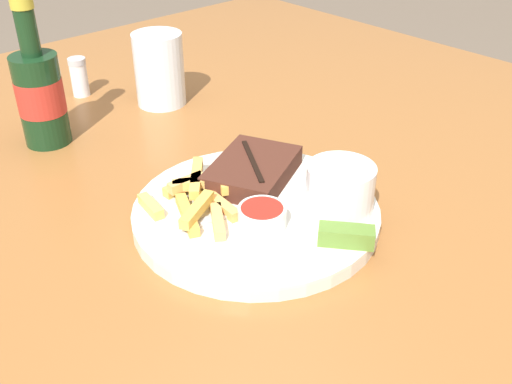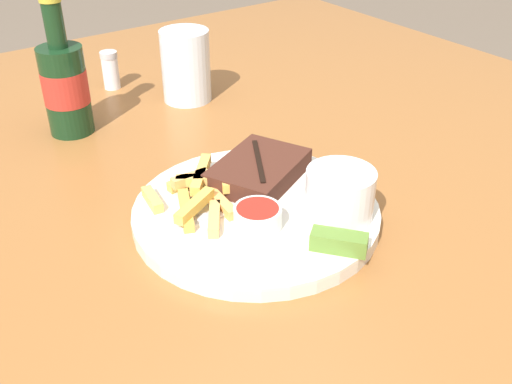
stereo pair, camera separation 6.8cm
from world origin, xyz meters
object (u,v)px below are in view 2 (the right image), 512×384
drinking_glass (186,66)px  beer_bottle (65,85)px  coleslaw_cup (340,192)px  salt_shaker (110,70)px  dinner_plate (256,213)px  dipping_sauce_cup (258,217)px  steak_portion (259,170)px  fork_utensil (194,220)px  pickle_spear (339,242)px

drinking_glass → beer_bottle: bearing=-178.9°
coleslaw_cup → salt_shaker: 0.55m
dinner_plate → coleslaw_cup: 0.10m
dinner_plate → dipping_sauce_cup: (-0.02, -0.03, 0.02)m
dipping_sauce_cup → beer_bottle: 0.39m
steak_portion → beer_bottle: size_ratio=0.72×
coleslaw_cup → salt_shaker: size_ratio=1.19×
dinner_plate → salt_shaker: 0.48m
fork_utensil → beer_bottle: bearing=105.2°
dinner_plate → beer_bottle: bearing=103.8°
fork_utensil → dinner_plate: bearing=0.0°
pickle_spear → salt_shaker: 0.59m
dipping_sauce_cup → salt_shaker: 0.51m
salt_shaker → beer_bottle: bearing=-134.2°
pickle_spear → drinking_glass: (0.09, 0.47, 0.03)m
beer_bottle → pickle_spear: bearing=-77.0°
steak_portion → beer_bottle: 0.33m
fork_utensil → salt_shaker: salt_shaker is taller
steak_portion → beer_bottle: beer_bottle is taller
steak_portion → dipping_sauce_cup: steak_portion is taller
dinner_plate → pickle_spear: pickle_spear is taller
fork_utensil → pickle_spear: bearing=-41.5°
dipping_sauce_cup → pickle_spear: (0.04, -0.08, -0.00)m
dinner_plate → salt_shaker: (0.03, 0.47, 0.02)m
dinner_plate → beer_bottle: size_ratio=1.37×
coleslaw_cup → drinking_glass: 0.43m
dipping_sauce_cup → salt_shaker: size_ratio=0.82×
steak_portion → drinking_glass: size_ratio=1.29×
beer_bottle → drinking_glass: size_ratio=1.79×
steak_portion → pickle_spear: (-0.02, -0.17, -0.00)m
steak_portion → drinking_glass: (0.08, 0.31, 0.03)m
dinner_plate → drinking_glass: drinking_glass is taller
dipping_sauce_cup → beer_bottle: (-0.06, 0.39, 0.04)m
pickle_spear → fork_utensil: 0.16m
steak_portion → dipping_sauce_cup: 0.10m
dinner_plate → fork_utensil: bearing=167.0°
fork_utensil → drinking_glass: (0.19, 0.34, 0.04)m
coleslaw_cup → salt_shaker: (-0.03, 0.54, -0.02)m
steak_portion → salt_shaker: size_ratio=2.31×
steak_portion → drinking_glass: bearing=76.0°
drinking_glass → salt_shaker: size_ratio=1.79×
fork_utensil → drinking_glass: size_ratio=1.14×
coleslaw_cup → dipping_sauce_cup: coleslaw_cup is taller
coleslaw_cup → dipping_sauce_cup: bearing=157.4°
drinking_glass → steak_portion: bearing=-104.0°
dipping_sauce_cup → salt_shaker: bearing=83.7°
steak_portion → fork_utensil: 0.12m
salt_shaker → coleslaw_cup: bearing=-86.9°
coleslaw_cup → salt_shaker: coleslaw_cup is taller
dipping_sauce_cup → drinking_glass: 0.41m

